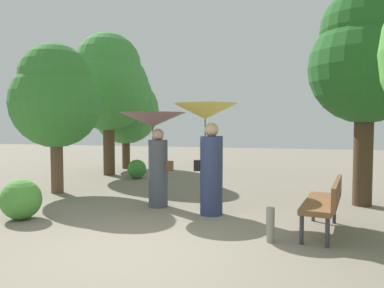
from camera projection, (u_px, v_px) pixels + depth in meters
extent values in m
plane|color=gray|center=(142.00, 248.00, 5.02)|extent=(40.00, 40.00, 0.00)
cylinder|color=#474C56|center=(158.00, 173.00, 7.43)|extent=(0.39, 0.39, 1.35)
sphere|color=tan|center=(158.00, 135.00, 7.39)|extent=(0.24, 0.24, 0.24)
cylinder|color=#333338|center=(153.00, 145.00, 7.44)|extent=(0.02, 0.02, 0.74)
cone|color=gray|center=(153.00, 119.00, 7.41)|extent=(1.35, 1.35, 0.29)
cube|color=brown|center=(169.00, 166.00, 7.33)|extent=(0.14, 0.10, 0.20)
cylinder|color=navy|center=(211.00, 176.00, 6.79)|extent=(0.42, 0.42, 1.45)
sphere|color=tan|center=(212.00, 130.00, 6.74)|extent=(0.26, 0.26, 0.26)
cylinder|color=#333338|center=(205.00, 141.00, 6.80)|extent=(0.02, 0.02, 0.82)
cone|color=#D8C64C|center=(205.00, 111.00, 6.77)|extent=(1.19, 1.19, 0.28)
cube|color=black|center=(198.00, 166.00, 6.88)|extent=(0.14, 0.10, 0.20)
cylinder|color=#38383D|center=(313.00, 208.00, 6.36)|extent=(0.06, 0.06, 0.44)
cylinder|color=#38383D|center=(334.00, 210.00, 6.22)|extent=(0.06, 0.06, 0.44)
cylinder|color=#38383D|center=(302.00, 229.00, 5.15)|extent=(0.06, 0.06, 0.44)
cylinder|color=#38383D|center=(327.00, 232.00, 5.01)|extent=(0.06, 0.06, 0.44)
cube|color=brown|center=(320.00, 203.00, 5.67)|extent=(0.72, 1.56, 0.08)
cube|color=brown|center=(337.00, 192.00, 5.56)|extent=(0.35, 1.48, 0.35)
cylinder|color=#4C3823|center=(109.00, 118.00, 11.87)|extent=(0.37, 0.37, 3.69)
sphere|color=#428C3D|center=(108.00, 89.00, 11.82)|extent=(2.65, 2.65, 2.65)
sphere|color=#428C3D|center=(108.00, 66.00, 11.77)|extent=(2.12, 2.12, 2.12)
cylinder|color=#42301E|center=(364.00, 114.00, 7.47)|extent=(0.37, 0.37, 3.75)
sphere|color=#235B23|center=(366.00, 68.00, 7.42)|extent=(2.25, 2.25, 2.25)
sphere|color=#235B23|center=(367.00, 30.00, 7.38)|extent=(1.80, 1.80, 1.80)
cylinder|color=brown|center=(56.00, 133.00, 8.85)|extent=(0.29, 0.29, 2.88)
sphere|color=#387F33|center=(56.00, 103.00, 8.80)|extent=(2.12, 2.12, 2.12)
sphere|color=#387F33|center=(55.00, 79.00, 8.77)|extent=(1.69, 1.69, 1.69)
cylinder|color=#4C3823|center=(126.00, 130.00, 13.57)|extent=(0.29, 0.29, 2.85)
sphere|color=#428C3D|center=(126.00, 111.00, 13.53)|extent=(2.44, 2.44, 2.44)
sphere|color=#428C3D|center=(125.00, 95.00, 13.49)|extent=(1.96, 1.96, 1.96)
sphere|color=#387F33|center=(137.00, 169.00, 11.19)|extent=(0.58, 0.58, 0.58)
sphere|color=#4C9338|center=(21.00, 200.00, 6.47)|extent=(0.71, 0.71, 0.71)
cylinder|color=gray|center=(270.00, 225.00, 5.24)|extent=(0.12, 0.12, 0.50)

